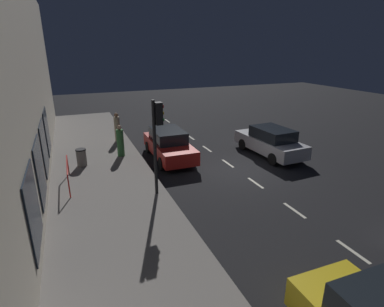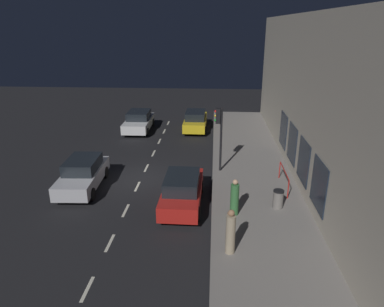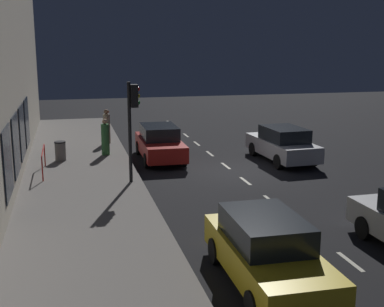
# 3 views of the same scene
# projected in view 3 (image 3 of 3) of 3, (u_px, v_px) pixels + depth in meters

# --- Properties ---
(ground_plane) EXTENTS (60.00, 60.00, 0.00)m
(ground_plane) POSITION_uv_depth(u_px,v_px,m) (233.00, 171.00, 21.73)
(ground_plane) COLOR black
(sidewalk) EXTENTS (4.50, 32.00, 0.15)m
(sidewalk) POSITION_uv_depth(u_px,v_px,m) (82.00, 179.00, 20.28)
(sidewalk) COLOR gray
(sidewalk) RESTS_ON ground
(building_facade) EXTENTS (0.65, 32.00, 8.74)m
(building_facade) POSITION_uv_depth(u_px,v_px,m) (5.00, 69.00, 18.78)
(building_facade) COLOR beige
(building_facade) RESTS_ON ground
(lane_centre_line) EXTENTS (0.12, 27.20, 0.01)m
(lane_centre_line) POSITION_uv_depth(u_px,v_px,m) (226.00, 166.00, 22.68)
(lane_centre_line) COLOR beige
(lane_centre_line) RESTS_ON ground
(traffic_light) EXTENTS (0.47, 0.32, 3.77)m
(traffic_light) POSITION_uv_depth(u_px,v_px,m) (133.00, 112.00, 19.01)
(traffic_light) COLOR black
(traffic_light) RESTS_ON sidewalk
(parked_car_1) EXTENTS (2.03, 4.50, 1.58)m
(parked_car_1) POSITION_uv_depth(u_px,v_px,m) (283.00, 144.00, 23.44)
(parked_car_1) COLOR #B7B7BC
(parked_car_1) RESTS_ON ground
(parked_car_2) EXTENTS (1.86, 4.52, 1.58)m
(parked_car_2) POSITION_uv_depth(u_px,v_px,m) (267.00, 251.00, 11.45)
(parked_car_2) COLOR gold
(parked_car_2) RESTS_ON ground
(parked_car_3) EXTENTS (1.90, 4.54, 1.58)m
(parked_car_3) POSITION_uv_depth(u_px,v_px,m) (160.00, 143.00, 23.71)
(parked_car_3) COLOR red
(parked_car_3) RESTS_ON ground
(pedestrian_0) EXTENTS (0.45, 0.45, 1.78)m
(pedestrian_0) POSITION_uv_depth(u_px,v_px,m) (107.00, 127.00, 26.80)
(pedestrian_0) COLOR gray
(pedestrian_0) RESTS_ON sidewalk
(pedestrian_1) EXTENTS (0.44, 0.44, 1.70)m
(pedestrian_1) POSITION_uv_depth(u_px,v_px,m) (105.00, 138.00, 24.05)
(pedestrian_1) COLOR #336B38
(pedestrian_1) RESTS_ON sidewalk
(trash_bin) EXTENTS (0.50, 0.50, 0.87)m
(trash_bin) POSITION_uv_depth(u_px,v_px,m) (60.00, 151.00, 22.94)
(trash_bin) COLOR slate
(trash_bin) RESTS_ON sidewalk
(red_railing) EXTENTS (0.05, 2.51, 0.97)m
(red_railing) POSITION_uv_depth(u_px,v_px,m) (43.00, 155.00, 20.65)
(red_railing) COLOR red
(red_railing) RESTS_ON sidewalk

